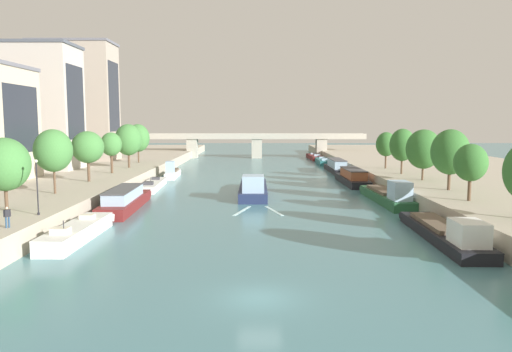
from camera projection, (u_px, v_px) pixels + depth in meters
The scene contains 31 objects.
ground_plane at pixel (258, 298), 28.15m from camera, with size 400.00×400.00×0.00m, color teal.
quay_left at pixel (44, 175), 82.59m from camera, with size 36.00×170.00×2.08m, color #B2A893.
quay_right at pixel (467, 175), 82.79m from camera, with size 36.00×170.00×2.08m, color #B2A893.
barge_midriver at pixel (252, 188), 67.41m from camera, with size 3.80×17.86×3.28m.
wake_behind_barge at pixel (257, 211), 55.57m from camera, with size 5.60×5.88×0.03m.
moored_boat_left_downstream at pixel (76, 232), 42.04m from camera, with size 2.72×12.77×2.44m.
moored_boat_left_near at pixel (124, 200), 56.47m from camera, with size 3.53×15.96×2.55m.
moored_boat_left_upstream at pixel (151, 185), 74.13m from camera, with size 3.01×13.77×2.13m.
moored_boat_left_far at pixel (171, 173), 87.86m from camera, with size 2.12×10.06×3.22m.
moored_boat_right_far at pixel (444, 232), 41.35m from camera, with size 3.41×16.93×2.77m.
moored_boat_right_gap_after at pixel (386, 195), 60.84m from camera, with size 3.29×16.36×3.29m.
moored_boat_right_midway at pixel (351, 178), 79.15m from camera, with size 3.32×15.26×2.55m.
moored_boat_right_downstream at pixel (335, 166), 98.02m from camera, with size 2.92×16.16×2.63m.
moored_boat_right_second at pixel (322, 161), 116.66m from camera, with size 3.17×13.66×2.22m.
moored_boat_right_upstream at pixel (313, 157), 131.64m from camera, with size 3.28×15.40×2.17m.
tree_left_far at pixel (3, 164), 43.97m from camera, with size 4.54×4.54×6.64m.
tree_left_midway at pixel (52, 151), 54.23m from camera, with size 4.20×4.20×7.21m.
tree_left_third at pixel (86, 147), 65.22m from camera, with size 4.27×4.27×6.77m.
tree_left_by_lamp at pixel (110, 144), 75.87m from camera, with size 3.26×3.26×6.35m.
tree_left_nearest at pixel (127, 140), 84.66m from camera, with size 4.62×4.62×7.58m.
tree_left_past_mid at pixel (137, 138), 95.33m from camera, with size 4.45×4.45×7.51m.
tree_right_third at pixel (469, 163), 49.54m from camera, with size 3.35×3.35×5.82m.
tree_right_past_mid at pixel (449, 152), 57.23m from camera, with size 4.44×4.44×7.16m.
tree_right_end_of_row at pixel (422, 149), 66.86m from camera, with size 4.74×4.74×6.98m.
tree_right_by_lamp at pixel (401, 145), 74.66m from camera, with size 3.85×3.85×6.95m.
tree_right_far at pixel (385, 144), 83.57m from camera, with size 3.46×3.46×6.23m.
lamppost_left_bank at pixel (35, 185), 42.02m from camera, with size 0.28×0.28×4.82m.
building_left_far_end at pixel (31, 107), 81.54m from camera, with size 15.06×9.65×20.82m.
building_left_tall at pixel (74, 101), 101.23m from camera, with size 16.47×9.36×24.30m.
bridge_far at pixel (255, 142), 134.73m from camera, with size 59.61×4.40×6.78m.
person_on_quay at pixel (5, 216), 37.11m from camera, with size 0.43×0.37×1.62m.
Camera 1 is at (-0.21, -27.18, 10.18)m, focal length 34.29 mm.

